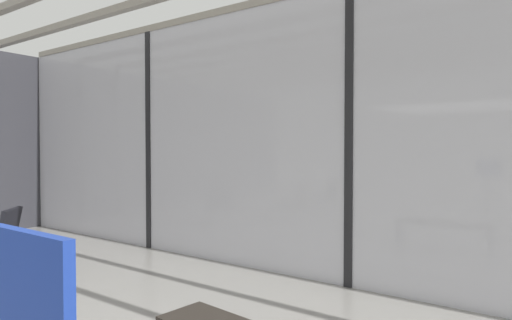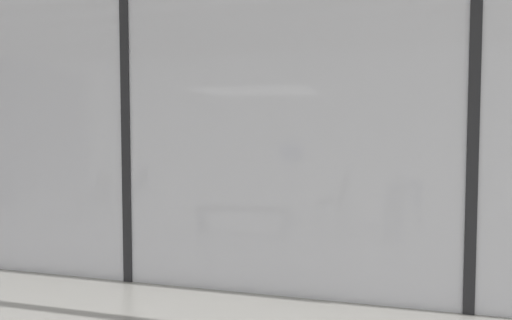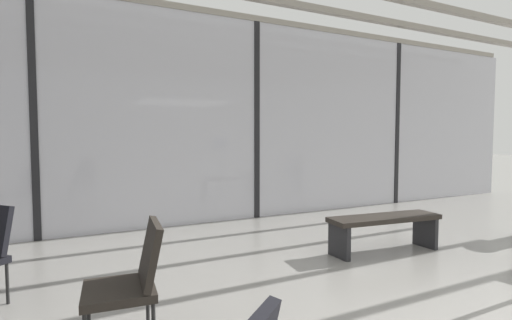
{
  "view_description": "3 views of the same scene",
  "coord_description": "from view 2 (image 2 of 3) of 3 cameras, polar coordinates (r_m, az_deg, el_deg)",
  "views": [
    {
      "loc": [
        2.03,
        0.42,
        1.64
      ],
      "look_at": [
        -1.53,
        5.44,
        1.47
      ],
      "focal_mm": 30.26,
      "sensor_mm": 36.0,
      "label": 1
    },
    {
      "loc": [
        2.85,
        0.42,
        1.67
      ],
      "look_at": [
        1.88,
        3.78,
        1.46
      ],
      "focal_mm": 34.29,
      "sensor_mm": 36.0,
      "label": 2
    },
    {
      "loc": [
        -3.11,
        -1.01,
        1.47
      ],
      "look_at": [
        -0.63,
        3.93,
        1.14
      ],
      "focal_mm": 26.68,
      "sensor_mm": 36.0,
      "label": 3
    }
  ],
  "objects": [
    {
      "name": "window_mullion_1",
      "position": [
        5.56,
        -14.72,
        4.3
      ],
      "size": [
        0.1,
        0.12,
        3.54
      ],
      "primitive_type": "cube",
      "color": "black",
      "rests_on": "ground"
    },
    {
      "name": "glass_curtain_wall",
      "position": [
        5.56,
        -14.72,
        4.3
      ],
      "size": [
        14.0,
        0.08,
        3.54
      ],
      "primitive_type": "cube",
      "color": "silver",
      "rests_on": "ground"
    },
    {
      "name": "window_mullion_2",
      "position": [
        4.82,
        23.96,
        4.27
      ],
      "size": [
        0.1,
        0.12,
        3.54
      ],
      "primitive_type": "cube",
      "color": "black",
      "rests_on": "ground"
    },
    {
      "name": "parked_airplane",
      "position": [
        11.23,
        8.19,
        5.31
      ],
      "size": [
        13.13,
        4.1,
        4.1
      ],
      "color": "#B2BCD6",
      "rests_on": "ground"
    }
  ]
}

